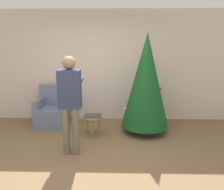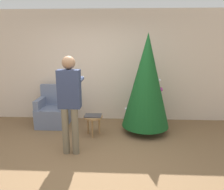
% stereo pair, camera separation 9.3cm
% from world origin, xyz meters
% --- Properties ---
extents(ground_plane, '(14.00, 14.00, 0.00)m').
position_xyz_m(ground_plane, '(0.00, 0.00, 0.00)').
color(ground_plane, brown).
extents(wall_back, '(8.00, 0.06, 2.70)m').
position_xyz_m(wall_back, '(0.00, 2.23, 1.35)').
color(wall_back, beige).
rests_on(wall_back, ground_plane).
extents(christmas_tree, '(1.02, 1.02, 2.14)m').
position_xyz_m(christmas_tree, '(1.13, 1.40, 1.14)').
color(christmas_tree, brown).
rests_on(christmas_tree, ground_plane).
extents(armchair, '(0.70, 0.69, 0.94)m').
position_xyz_m(armchair, '(-1.01, 1.73, 0.34)').
color(armchair, slate).
rests_on(armchair, ground_plane).
extents(person_standing, '(0.40, 0.57, 1.72)m').
position_xyz_m(person_standing, '(-0.28, 0.42, 1.03)').
color(person_standing, '#6B604C').
rests_on(person_standing, ground_plane).
extents(side_stool, '(0.41, 0.41, 0.43)m').
position_xyz_m(side_stool, '(0.01, 1.17, 0.36)').
color(side_stool, '#A37547').
rests_on(side_stool, ground_plane).
extents(laptop, '(0.35, 0.26, 0.02)m').
position_xyz_m(laptop, '(0.01, 1.17, 0.44)').
color(laptop, '#38383D').
rests_on(laptop, side_stool).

